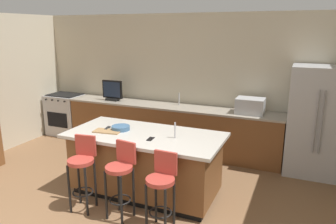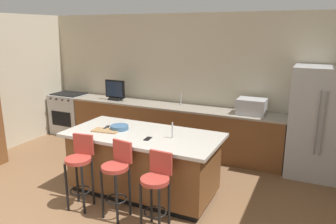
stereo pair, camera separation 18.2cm
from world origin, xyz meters
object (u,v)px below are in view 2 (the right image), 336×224
tv_remote (106,128)px  microwave (252,106)px  fruit_bowl (119,127)px  bar_stool_center (117,173)px  bar_stool_right (156,185)px  kitchen_island (143,163)px  refrigerator (320,123)px  range_oven (70,113)px  tv_monitor (115,91)px  cutting_board (106,131)px  cell_phone (148,139)px  bar_stool_left (80,165)px

tv_remote → microwave: bearing=31.1°
fruit_bowl → bar_stool_center: bearing=-59.4°
bar_stool_center → bar_stool_right: 0.58m
bar_stool_center → fruit_bowl: size_ratio=3.71×
kitchen_island → refrigerator: bearing=36.9°
refrigerator → range_oven: 5.20m
range_oven → tv_monitor: tv_monitor is taller
bar_stool_center → cutting_board: (-0.54, 0.54, 0.33)m
fruit_bowl → bar_stool_right: bearing=-36.6°
kitchen_island → refrigerator: (2.26, 1.70, 0.43)m
cell_phone → cutting_board: bearing=171.5°
kitchen_island → refrigerator: refrigerator is taller
microwave → bar_stool_left: microwave is taller
kitchen_island → range_oven: bearing=149.1°
kitchen_island → tv_remote: tv_remote is taller
range_oven → bar_stool_left: size_ratio=0.93×
range_oven → microwave: (4.09, 0.00, 0.58)m
fruit_bowl → cell_phone: bearing=-18.4°
tv_monitor → cell_phone: tv_monitor is taller
bar_stool_right → cutting_board: size_ratio=2.45×
range_oven → bar_stool_center: 3.80m
range_oven → refrigerator: bearing=-0.5°
cutting_board → fruit_bowl: bearing=48.9°
bar_stool_center → bar_stool_left: bearing=-169.0°
refrigerator → fruit_bowl: size_ratio=6.73×
kitchen_island → microwave: size_ratio=4.61×
tv_monitor → cell_phone: bearing=-46.2°
refrigerator → tv_remote: 3.35m
bar_stool_right → tv_remote: 1.43m
bar_stool_right → cutting_board: bar_stool_right is taller
fruit_bowl → cell_phone: size_ratio=1.78×
bar_stool_left → cutting_board: (0.03, 0.57, 0.32)m
tv_monitor → bar_stool_right: size_ratio=0.47×
cell_phone → tv_remote: size_ratio=0.88×
tv_monitor → bar_stool_left: 2.67m
tv_monitor → kitchen_island: bearing=-46.4°
kitchen_island → bar_stool_center: size_ratio=2.24×
bar_stool_right → tv_remote: size_ratio=5.62×
kitchen_island → bar_stool_right: (0.58, -0.71, 0.10)m
bar_stool_left → cell_phone: bearing=27.0°
tv_monitor → tv_remote: tv_monitor is taller
range_oven → fruit_bowl: bearing=-34.6°
range_oven → tv_monitor: bearing=-2.2°
fruit_bowl → tv_remote: 0.21m
refrigerator → cutting_board: 3.35m
bar_stool_right → refrigerator: bearing=56.9°
bar_stool_left → tv_remote: size_ratio=5.87×
microwave → bar_stool_left: 3.03m
bar_stool_left → tv_remote: (-0.05, 0.68, 0.32)m
tv_monitor → cutting_board: 2.14m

